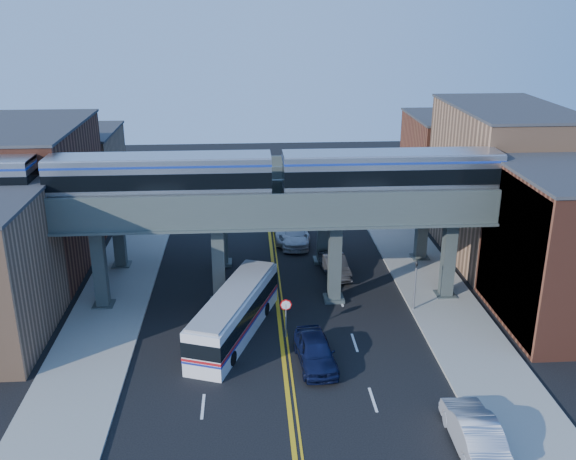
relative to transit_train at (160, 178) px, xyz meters
The scene contains 20 objects.
ground 14.31m from the transit_train, 46.73° to the right, with size 120.00×120.00×0.00m, color black.
sidewalk_west 10.11m from the transit_train, 153.25° to the left, with size 5.00×70.00×0.16m, color gray.
sidewalk_east 21.18m from the transit_train, ahead, with size 5.00×70.00×0.16m, color gray.
building_west_b 14.06m from the transit_train, 143.90° to the left, with size 8.00×14.00×11.00m, color brown.
building_west_c 24.25m from the transit_train, 117.58° to the left, with size 8.00×10.00×8.00m, color #9D7051.
building_east_a 26.66m from the transit_train, ahead, with size 8.00×10.00×10.00m, color brown.
building_east_b 27.42m from the transit_train, 17.08° to the left, with size 8.00×14.00×12.00m, color #9D7051.
building_east_c 33.77m from the transit_train, 38.89° to the left, with size 8.00×10.00×9.00m, color brown.
mural_panel 22.87m from the transit_train, 10.27° to the right, with size 0.10×9.50×9.50m, color teal.
elevated_viaduct_near 8.00m from the transit_train, ahead, with size 52.00×3.60×7.40m.
elevated_viaduct_far 10.63m from the transit_train, 42.91° to the left, with size 52.00×3.60×7.40m.
transit_train is the anchor object (origin of this frame).
stop_sign 11.88m from the transit_train, 32.56° to the right, with size 0.76×0.09×2.63m.
traffic_signal 18.19m from the transit_train, ahead, with size 0.15×0.18×4.10m.
transit_bus 10.05m from the transit_train, 43.90° to the right, with size 5.87×10.99×2.78m.
car_lane_a 14.98m from the transit_train, 41.59° to the right, with size 2.04×5.08×1.73m, color black.
car_lane_b 15.42m from the transit_train, 19.80° to the left, with size 1.63×4.67×1.54m, color #2D2D30.
car_lane_c 17.54m from the transit_train, 52.85° to the left, with size 2.91×6.30×1.75m, color silver.
car_lane_d 16.98m from the transit_train, 49.45° to the left, with size 2.27×5.58×1.62m, color silver.
car_parked_curb 24.11m from the transit_train, 44.94° to the right, with size 1.88×5.39×1.78m, color #BAB9BE.
Camera 1 is at (-1.93, -32.56, 20.18)m, focal length 40.00 mm.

